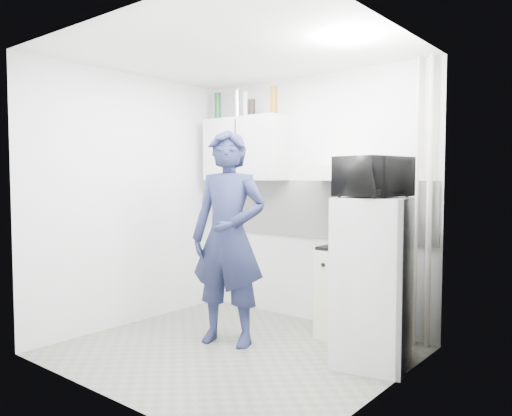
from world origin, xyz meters
The scene contains 22 objects.
floor centered at (0.00, 0.00, 0.00)m, with size 2.80×2.80×0.00m, color slate.
ceiling centered at (0.00, 0.00, 2.60)m, with size 2.80×2.80×0.00m, color white.
wall_back centered at (0.00, 1.25, 1.30)m, with size 2.80×2.80×0.00m, color silver.
wall_left centered at (-1.40, 0.00, 1.30)m, with size 2.60×2.60×0.00m, color silver.
wall_right centered at (1.40, 0.00, 1.30)m, with size 2.60×2.60×0.00m, color silver.
person centered at (-0.17, 0.14, 0.98)m, with size 0.71×0.47×1.96m, color #1C2141.
stove centered at (0.63, 1.00, 0.42)m, with size 0.53×0.53×0.85m, color beige.
fridge centered at (1.10, 0.48, 0.68)m, with size 0.57×0.57×1.37m, color silver.
stove_top centered at (0.63, 1.00, 0.86)m, with size 0.51×0.51×0.03m, color black.
saucepan centered at (0.54, 1.06, 0.92)m, with size 0.16×0.16×0.09m, color silver.
microwave centered at (1.10, 0.48, 1.53)m, with size 0.40×0.59×0.33m, color black.
bottle_a centered at (-1.18, 1.07, 2.36)m, with size 0.08×0.08×0.32m, color #144C1E.
bottle_c centered at (-0.88, 1.07, 2.36)m, with size 0.08×0.08×0.32m, color silver.
bottle_d centered at (-0.75, 1.07, 2.34)m, with size 0.06×0.06×0.29m, color #B2B7BC.
canister_a centered at (-0.66, 1.07, 2.30)m, with size 0.08×0.08×0.19m, color black.
bottle_e centered at (-0.36, 1.07, 2.35)m, with size 0.08×0.08×0.30m, color brown.
upper_cabinet centered at (-0.75, 1.07, 1.85)m, with size 1.00×0.35×0.70m, color silver.
range_hood centered at (0.45, 1.00, 1.57)m, with size 0.60×0.50×0.14m, color beige.
backsplash centered at (0.00, 1.24, 1.20)m, with size 2.74×0.03×0.60m, color white.
pipe_a centered at (1.30, 1.17, 1.30)m, with size 0.05×0.05×2.60m, color beige.
pipe_b centered at (1.18, 1.17, 1.30)m, with size 0.04×0.04×2.60m, color beige.
ceiling_spot_fixture centered at (1.00, 0.20, 2.57)m, with size 0.10×0.10×0.02m, color white.
Camera 1 is at (2.88, -3.22, 1.51)m, focal length 35.00 mm.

